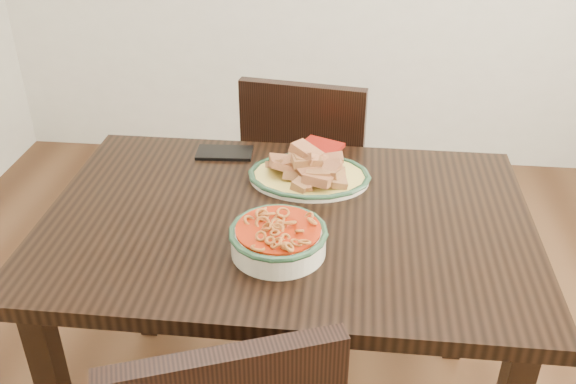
# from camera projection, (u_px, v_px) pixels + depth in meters

# --- Properties ---
(dining_table) EXTENTS (1.25, 0.83, 0.75)m
(dining_table) POSITION_uv_depth(u_px,v_px,m) (287.00, 246.00, 1.69)
(dining_table) COLOR black
(dining_table) RESTS_ON ground
(chair_far) EXTENTS (0.48, 0.48, 0.89)m
(chair_far) POSITION_uv_depth(u_px,v_px,m) (308.00, 175.00, 2.34)
(chair_far) COLOR black
(chair_far) RESTS_ON ground
(fish_plate) EXTENTS (0.33, 0.26, 0.11)m
(fish_plate) POSITION_uv_depth(u_px,v_px,m) (309.00, 166.00, 1.78)
(fish_plate) COLOR beige
(fish_plate) RESTS_ON dining_table
(noodle_bowl) EXTENTS (0.23, 0.23, 0.08)m
(noodle_bowl) POSITION_uv_depth(u_px,v_px,m) (278.00, 236.00, 1.49)
(noodle_bowl) COLOR beige
(noodle_bowl) RESTS_ON dining_table
(smartphone) EXTENTS (0.17, 0.10, 0.01)m
(smartphone) POSITION_uv_depth(u_px,v_px,m) (225.00, 153.00, 1.93)
(smartphone) COLOR black
(smartphone) RESTS_ON dining_table
(napkin) EXTENTS (0.15, 0.14, 0.01)m
(napkin) POSITION_uv_depth(u_px,v_px,m) (320.00, 147.00, 1.96)
(napkin) COLOR maroon
(napkin) RESTS_ON dining_table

